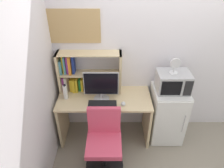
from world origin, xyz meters
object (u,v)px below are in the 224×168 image
at_px(desk_fan, 176,65).
at_px(mini_fridge, 168,114).
at_px(water_bottle, 66,92).
at_px(wall_corkboard, 73,26).
at_px(hutch_bookshelf, 80,73).
at_px(desk_chair, 105,144).
at_px(keyboard, 103,104).
at_px(computer_mouse, 124,104).
at_px(microwave, 174,82).
at_px(monitor, 102,86).

bearing_deg(desk_fan, mini_fridge, 7.80).
distance_m(water_bottle, wall_corkboard, 0.90).
xyz_separation_m(hutch_bookshelf, desk_chair, (0.37, -0.73, -0.68)).
height_order(keyboard, desk_chair, desk_chair).
distance_m(computer_mouse, wall_corkboard, 1.23).
bearing_deg(wall_corkboard, microwave, -11.23).
relative_size(water_bottle, wall_corkboard, 0.31).
bearing_deg(monitor, hutch_bookshelf, 143.77).
xyz_separation_m(computer_mouse, water_bottle, (-0.81, 0.15, 0.09)).
xyz_separation_m(monitor, desk_fan, (0.97, 0.05, 0.29)).
bearing_deg(water_bottle, monitor, -2.16).
relative_size(keyboard, microwave, 0.88).
distance_m(hutch_bookshelf, water_bottle, 0.34).
relative_size(hutch_bookshelf, water_bottle, 3.86).
height_order(computer_mouse, wall_corkboard, wall_corkboard).
relative_size(water_bottle, desk_fan, 1.05).
distance_m(keyboard, computer_mouse, 0.29).
distance_m(computer_mouse, mini_fridge, 0.79).
bearing_deg(wall_corkboard, keyboard, -48.51).
height_order(monitor, desk_chair, monitor).
relative_size(monitor, desk_chair, 0.54).
xyz_separation_m(keyboard, water_bottle, (-0.52, 0.14, 0.10)).
xyz_separation_m(computer_mouse, wall_corkboard, (-0.68, 0.46, 0.92)).
bearing_deg(wall_corkboard, monitor, -41.01).
xyz_separation_m(mini_fridge, desk_chair, (-0.94, -0.54, -0.05)).
height_order(computer_mouse, desk_chair, desk_chair).
distance_m(water_bottle, desk_chair, 0.90).
distance_m(desk_fan, desk_chair, 1.40).
bearing_deg(hutch_bookshelf, desk_fan, -8.21).
distance_m(water_bottle, mini_fridge, 1.56).
distance_m(monitor, desk_fan, 1.02).
relative_size(keyboard, computer_mouse, 4.59).
relative_size(hutch_bookshelf, keyboard, 2.32).
bearing_deg(microwave, monitor, -176.86).
height_order(keyboard, water_bottle, water_bottle).
relative_size(mini_fridge, microwave, 1.97).
bearing_deg(microwave, desk_chair, -149.90).
bearing_deg(monitor, water_bottle, 177.84).
xyz_separation_m(computer_mouse, mini_fridge, (0.69, 0.18, -0.34)).
relative_size(monitor, computer_mouse, 5.65).
height_order(microwave, desk_chair, microwave).
height_order(mini_fridge, microwave, microwave).
relative_size(hutch_bookshelf, monitor, 1.88).
xyz_separation_m(keyboard, microwave, (0.97, 0.17, 0.24)).
bearing_deg(monitor, mini_fridge, 2.97).
height_order(water_bottle, microwave, microwave).
height_order(mini_fridge, desk_chair, desk_chair).
xyz_separation_m(hutch_bookshelf, microwave, (1.31, -0.18, -0.04)).
bearing_deg(desk_chair, monitor, 95.31).
bearing_deg(mini_fridge, keyboard, -170.17).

